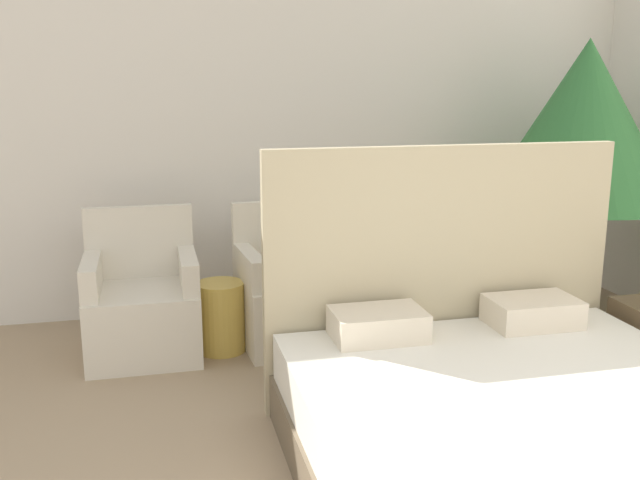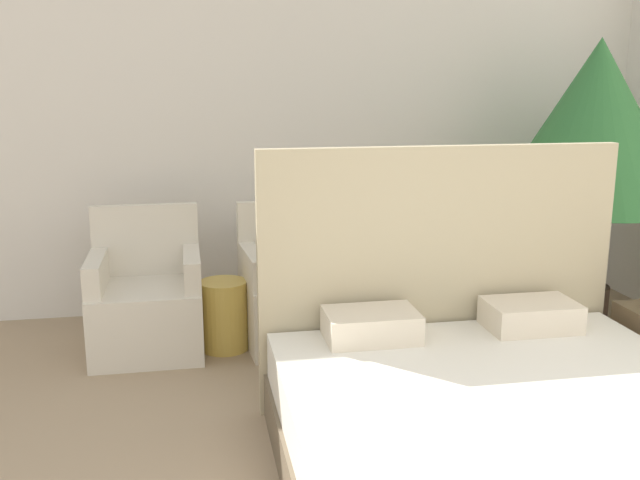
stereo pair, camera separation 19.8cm
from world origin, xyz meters
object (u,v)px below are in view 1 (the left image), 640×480
Objects in this scene: armchair_near_window_left at (143,311)px; bed at (537,443)px; side_table at (221,317)px; armchair_near_window_right at (293,300)px; potted_palm at (583,126)px.

bed is at bearing -52.57° from armchair_near_window_left.
bed is 2.50m from armchair_near_window_left.
armchair_near_window_left is 2.01× the size of side_table.
side_table is at bearing 118.77° from bed.
potted_palm is (1.96, -0.06, 1.07)m from armchair_near_window_right.
armchair_near_window_right is 0.48m from side_table.
armchair_near_window_right is at bearing -0.32° from armchair_near_window_left.
bed is 2.52× the size of armchair_near_window_left.
bed reaches higher than side_table.
side_table is (0.47, -0.05, -0.06)m from armchair_near_window_left.
armchair_near_window_right is 0.46× the size of potted_palm.
side_table is (-0.47, -0.05, -0.06)m from armchair_near_window_right.
side_table is (-2.43, 0.01, -1.14)m from potted_palm.
armchair_near_window_right is 2.01× the size of side_table.
bed is at bearing -125.38° from potted_palm.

